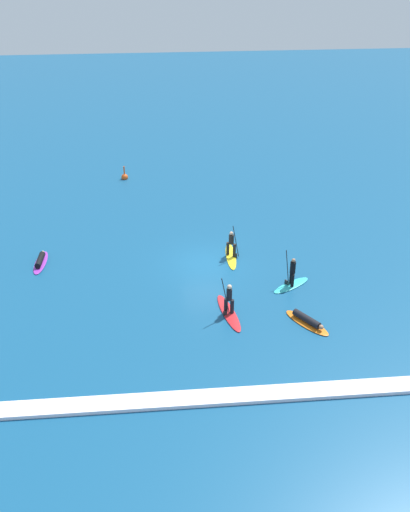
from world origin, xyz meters
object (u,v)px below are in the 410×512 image
(surfer_on_orange_board, at_px, (307,321))
(surfer_on_yellow_board, at_px, (231,250))
(marker_buoy, at_px, (125,177))
(surfer_on_red_board, at_px, (229,307))
(surfer_on_purple_board, at_px, (40,261))
(surfer_on_teal_board, at_px, (292,278))

(surfer_on_orange_board, xyz_separation_m, surfer_on_yellow_board, (-2.95, 6.75, 0.29))
(surfer_on_yellow_board, bearing_deg, marker_buoy, -149.55)
(surfer_on_red_board, bearing_deg, marker_buoy, -173.00)
(surfer_on_yellow_board, bearing_deg, surfer_on_red_board, -6.55)
(surfer_on_purple_board, relative_size, surfer_on_yellow_board, 0.84)
(surfer_on_orange_board, bearing_deg, surfer_on_teal_board, 145.27)
(surfer_on_orange_board, distance_m, marker_buoy, 21.35)
(surfer_on_red_board, xyz_separation_m, surfer_on_orange_board, (3.78, -1.16, -0.24))
(surfer_on_orange_board, bearing_deg, surfer_on_yellow_board, 167.78)
(surfer_on_purple_board, distance_m, marker_buoy, 12.88)
(surfer_on_red_board, bearing_deg, surfer_on_teal_board, 109.72)
(surfer_on_orange_board, xyz_separation_m, marker_buoy, (-9.63, 19.05, -0.01))
(surfer_on_yellow_board, height_order, marker_buoy, surfer_on_yellow_board)
(surfer_on_teal_board, xyz_separation_m, marker_buoy, (-9.57, 15.68, -0.33))
(surfer_on_red_board, relative_size, surfer_on_purple_board, 1.28)
(surfer_on_teal_board, distance_m, surfer_on_yellow_board, 4.44)
(surfer_on_orange_board, bearing_deg, surfer_on_purple_board, -152.11)
(surfer_on_red_board, relative_size, surfer_on_orange_board, 1.28)
(surfer_on_purple_board, height_order, surfer_on_teal_board, surfer_on_teal_board)
(surfer_on_purple_board, distance_m, surfer_on_orange_board, 15.74)
(surfer_on_teal_board, bearing_deg, surfer_on_purple_board, -46.32)
(surfer_on_teal_board, bearing_deg, surfer_on_red_board, -1.12)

